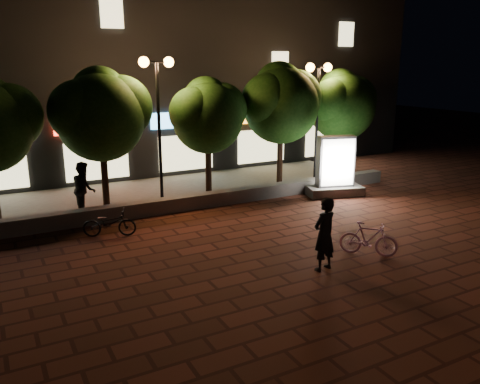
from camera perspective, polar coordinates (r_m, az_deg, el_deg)
ground at (r=14.31m, az=3.56°, el=-5.62°), size 80.00×80.00×0.00m
retaining_wall at (r=17.58m, az=-3.29°, el=-0.83°), size 16.00×0.45×0.50m
sidewalk at (r=19.86m, az=-6.33°, el=0.30°), size 16.00×5.00×0.08m
building_block at (r=25.37m, az=-12.38°, el=14.52°), size 28.00×8.12×11.30m
tree_left at (r=17.29m, az=-16.10°, el=9.13°), size 3.60×3.00×4.89m
tree_mid at (r=18.57m, az=-3.80°, el=9.32°), size 3.24×2.70×4.50m
tree_right at (r=20.14m, az=4.92°, el=10.72°), size 3.72×3.10×5.07m
tree_far_right at (r=22.05m, az=12.01°, el=10.30°), size 3.48×2.90×4.76m
street_lamp_left at (r=17.52m, az=-9.72°, el=11.48°), size 1.26×0.36×5.18m
street_lamp_right at (r=20.85m, az=9.22°, el=11.63°), size 1.26×0.36×4.98m
ad_kiosk at (r=19.21m, az=11.17°, el=2.39°), size 2.38×1.64×2.34m
scooter_pink at (r=13.44m, az=14.96°, el=-5.39°), size 1.38×1.41×0.92m
rider at (r=12.11m, az=9.94°, el=-4.95°), size 0.76×0.58×1.88m
scooter_parked at (r=14.92m, az=-15.19°, el=-3.58°), size 1.65×1.10×0.82m
pedestrian at (r=16.84m, az=-17.97°, el=0.37°), size 0.73×0.92×1.83m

